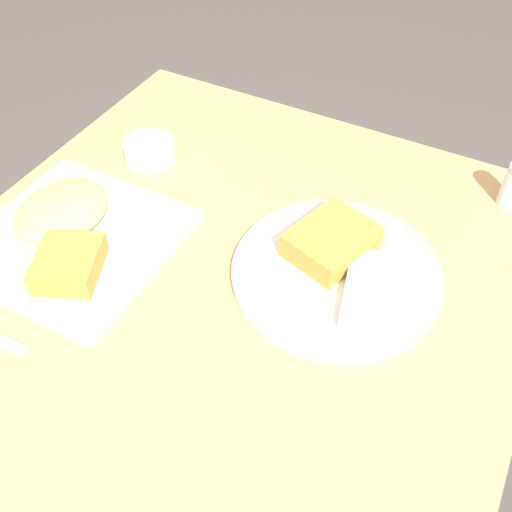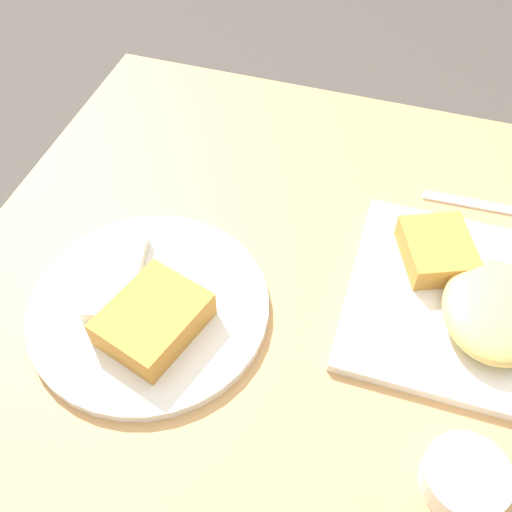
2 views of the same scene
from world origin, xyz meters
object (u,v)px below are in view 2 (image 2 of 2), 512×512
Objects in this scene: plate_oval_far at (147,307)px; sauce_ramekin at (465,478)px; butter_knife at (492,207)px; plate_square_near at (471,298)px.

plate_oval_far reaches higher than sauce_ramekin.
sauce_ramekin is 0.44× the size of butter_knife.
plate_square_near is at bearing -71.32° from plate_oval_far.
plate_oval_far is at bearing 36.28° from butter_knife.
plate_square_near is at bearing 3.44° from sauce_ramekin.
sauce_ramekin is (-0.23, -0.01, -0.00)m from plate_square_near.
plate_square_near reaches higher than butter_knife.
butter_knife is at bearing -6.10° from plate_square_near.
plate_oval_far reaches higher than butter_knife.
sauce_ramekin is 0.42m from butter_knife.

